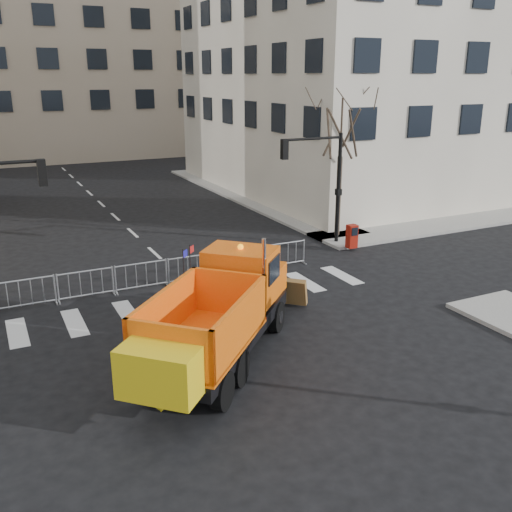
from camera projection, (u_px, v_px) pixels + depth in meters
name	position (u px, v px, depth m)	size (l,w,h in m)	color
ground	(274.00, 363.00, 16.45)	(120.00, 120.00, 0.00)	black
sidewalk_back	(179.00, 274.00, 23.70)	(64.00, 5.00, 0.15)	gray
building_far	(33.00, 34.00, 57.32)	(30.00, 18.00, 24.00)	#BBA88F
traffic_light_right	(338.00, 190.00, 27.34)	(0.18, 0.18, 5.40)	black
crowd_barriers	(167.00, 272.00, 22.47)	(12.60, 0.60, 1.10)	#9EA0A5
street_tree	(340.00, 164.00, 28.17)	(3.00, 3.00, 7.50)	#382B21
plow_truck	(218.00, 314.00, 16.02)	(7.98, 8.09, 3.49)	black
cop_a	(258.00, 284.00, 20.43)	(0.60, 0.39, 1.64)	black
cop_b	(252.00, 271.00, 21.73)	(0.80, 0.63, 1.66)	black
cop_c	(271.00, 284.00, 19.93)	(1.15, 0.48, 1.96)	black
newspaper_box	(352.00, 236.00, 26.90)	(0.45, 0.40, 1.10)	maroon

